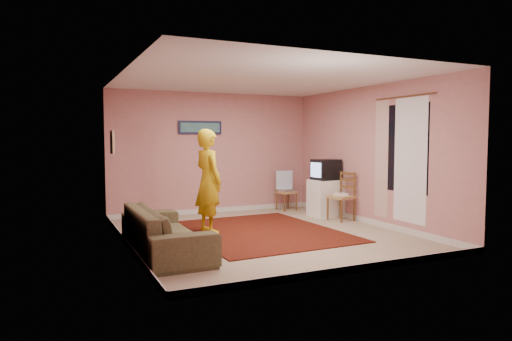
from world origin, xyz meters
name	(u,v)px	position (x,y,z in m)	size (l,w,h in m)	color
ground	(263,234)	(0.00, 0.00, 0.00)	(5.00, 5.00, 0.00)	tan
wall_back	(213,153)	(0.00, 2.50, 1.30)	(4.50, 0.02, 2.60)	tan
wall_front	(354,165)	(0.00, -2.50, 1.30)	(4.50, 0.02, 2.60)	tan
wall_left	(125,160)	(-2.25, 0.00, 1.30)	(0.02, 5.00, 2.60)	tan
wall_right	(371,155)	(2.25, 0.00, 1.30)	(0.02, 5.00, 2.60)	tan
ceiling	(263,79)	(0.00, 0.00, 2.60)	(4.50, 5.00, 0.02)	silver
baseboard_back	(214,210)	(0.00, 2.49, 0.05)	(4.50, 0.02, 0.10)	silver
baseboard_front	(352,269)	(0.00, -2.49, 0.05)	(4.50, 0.02, 0.10)	silver
baseboard_left	(127,244)	(-2.24, 0.00, 0.05)	(0.02, 5.00, 0.10)	silver
baseboard_right	(369,221)	(2.24, 0.00, 0.05)	(0.02, 5.00, 0.10)	silver
window	(405,148)	(2.24, -0.90, 1.45)	(0.01, 1.10, 1.50)	black
curtain_sheer	(410,160)	(2.23, -1.05, 1.25)	(0.01, 0.75, 2.10)	white
curtain_floral	(381,159)	(2.21, -0.35, 1.25)	(0.01, 0.35, 2.10)	#ECE4C9
curtain_rod	(404,97)	(2.20, -0.90, 2.32)	(0.02, 0.02, 1.40)	brown
picture_back	(200,128)	(-0.30, 2.47, 1.85)	(0.95, 0.04, 0.28)	#141537
picture_left	(112,142)	(-2.22, 1.60, 1.55)	(0.04, 0.38, 0.42)	beige
area_rug	(260,231)	(0.03, 0.19, 0.01)	(2.48, 3.10, 0.02)	#320509
tv_cabinet	(326,198)	(1.95, 1.05, 0.38)	(0.60, 0.54, 0.76)	white
crt_tv	(326,170)	(1.94, 1.05, 0.98)	(0.52, 0.47, 0.43)	black
chair_a	(287,188)	(1.59, 2.09, 0.51)	(0.42, 0.41, 0.46)	tan
dvd_player	(286,190)	(1.59, 2.09, 0.46)	(0.31, 0.22, 0.05)	#B8B7BD
blue_throw	(284,180)	(1.59, 2.20, 0.68)	(0.40, 0.05, 0.42)	#93C2F1
chair_b	(341,191)	(1.96, 0.52, 0.59)	(0.48, 0.50, 0.52)	tan
game_console	(341,195)	(1.96, 0.52, 0.52)	(0.24, 0.17, 0.05)	white
sofa	(165,231)	(-1.80, -0.59, 0.32)	(2.20, 0.86, 0.64)	brown
person	(208,181)	(-0.79, 0.49, 0.89)	(0.65, 0.43, 1.78)	gold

